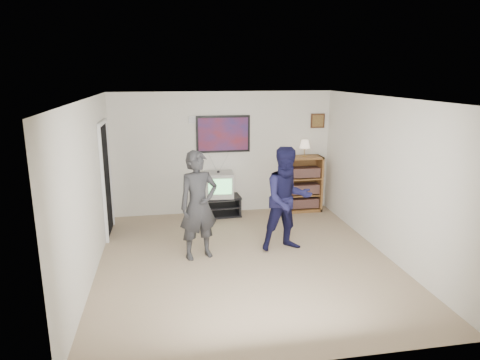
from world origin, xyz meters
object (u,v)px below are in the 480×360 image
object	(u,v)px
person_short	(287,199)
bookshelf	(304,184)
media_stand	(220,206)
crt_television	(219,184)
person_tall	(199,205)

from	to	relation	value
person_short	bookshelf	bearing A→B (deg)	58.34
media_stand	crt_television	world-z (taller)	crt_television
media_stand	crt_television	size ratio (longest dim) A/B	1.45
bookshelf	person_tall	xyz separation A→B (m)	(-2.38, -2.00, 0.27)
person_tall	person_short	xyz separation A→B (m)	(1.45, 0.06, 0.00)
bookshelf	person_short	xyz separation A→B (m)	(-0.93, -1.94, 0.28)
person_tall	crt_television	bearing A→B (deg)	56.50
media_stand	person_short	bearing A→B (deg)	-68.15
media_stand	crt_television	xyz separation A→B (m)	(-0.02, 0.00, 0.46)
person_short	media_stand	bearing A→B (deg)	108.60
crt_television	bookshelf	size ratio (longest dim) A/B	0.50
media_stand	crt_television	distance (m)	0.46
crt_television	bookshelf	distance (m)	1.82
bookshelf	person_tall	size ratio (longest dim) A/B	0.68
person_tall	person_short	world-z (taller)	person_short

